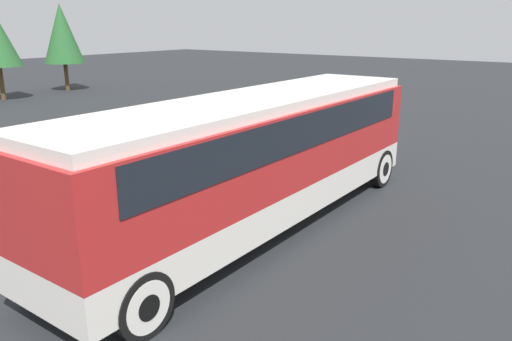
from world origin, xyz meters
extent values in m
plane|color=#26282B|center=(0.00, 0.00, 0.00)|extent=(120.00, 120.00, 0.00)
cube|color=silver|center=(0.00, 0.00, 0.84)|extent=(11.19, 2.55, 0.73)
cube|color=red|center=(0.00, 0.00, 2.06)|extent=(11.19, 2.55, 1.71)
cube|color=black|center=(0.00, 0.00, 2.48)|extent=(9.84, 2.59, 0.77)
cube|color=silver|center=(0.00, 0.00, 3.02)|extent=(10.96, 2.34, 0.22)
cube|color=red|center=(5.44, 0.00, 1.81)|extent=(0.36, 2.44, 1.95)
cylinder|color=black|center=(4.71, -1.16, 0.55)|extent=(1.11, 0.28, 1.11)
cylinder|color=silver|center=(4.71, -1.16, 0.55)|extent=(0.86, 0.30, 0.86)
cylinder|color=black|center=(4.71, -1.16, 0.55)|extent=(0.42, 0.32, 0.42)
cylinder|color=black|center=(4.71, 1.16, 0.55)|extent=(1.11, 0.28, 1.11)
cylinder|color=silver|center=(4.71, 1.16, 0.55)|extent=(0.86, 0.30, 0.86)
cylinder|color=black|center=(4.71, 1.16, 0.55)|extent=(0.42, 0.32, 0.42)
cylinder|color=black|center=(-4.54, -1.16, 0.55)|extent=(1.11, 0.28, 1.11)
cylinder|color=silver|center=(-4.54, -1.16, 0.55)|extent=(0.86, 0.30, 0.86)
cylinder|color=black|center=(-4.54, -1.16, 0.55)|extent=(0.42, 0.32, 0.42)
cylinder|color=black|center=(-4.54, 1.16, 0.55)|extent=(1.11, 0.28, 1.11)
cylinder|color=silver|center=(-4.54, 1.16, 0.55)|extent=(0.86, 0.30, 0.86)
cylinder|color=black|center=(-4.54, 1.16, 0.55)|extent=(0.42, 0.32, 0.42)
cube|color=#7A6B5B|center=(1.31, 5.26, 0.57)|extent=(4.65, 1.75, 0.66)
cube|color=black|center=(1.12, 5.26, 1.14)|extent=(2.42, 1.58, 0.47)
cylinder|color=black|center=(3.19, 4.47, 0.32)|extent=(0.64, 0.22, 0.64)
cylinder|color=black|center=(3.19, 4.47, 0.32)|extent=(0.24, 0.26, 0.24)
cylinder|color=black|center=(3.19, 6.05, 0.32)|extent=(0.64, 0.22, 0.64)
cylinder|color=black|center=(3.19, 6.05, 0.32)|extent=(0.24, 0.26, 0.24)
cylinder|color=black|center=(-0.57, 4.47, 0.32)|extent=(0.64, 0.22, 0.64)
cylinder|color=black|center=(-0.57, 4.47, 0.32)|extent=(0.24, 0.26, 0.24)
cylinder|color=black|center=(-0.57, 6.05, 0.32)|extent=(0.64, 0.22, 0.64)
cylinder|color=black|center=(-0.57, 6.05, 0.32)|extent=(0.24, 0.26, 0.24)
cube|color=silver|center=(2.88, 8.52, 0.58)|extent=(4.50, 1.77, 0.67)
cube|color=black|center=(2.70, 8.52, 1.17)|extent=(2.34, 1.59, 0.52)
cylinder|color=black|center=(4.67, 7.72, 0.32)|extent=(0.65, 0.22, 0.65)
cylinder|color=black|center=(4.67, 7.72, 0.32)|extent=(0.25, 0.26, 0.25)
cylinder|color=black|center=(4.67, 9.31, 0.32)|extent=(0.65, 0.22, 0.65)
cylinder|color=black|center=(4.67, 9.31, 0.32)|extent=(0.25, 0.26, 0.25)
cylinder|color=black|center=(1.08, 7.72, 0.32)|extent=(0.65, 0.22, 0.65)
cylinder|color=black|center=(1.08, 7.72, 0.32)|extent=(0.25, 0.26, 0.25)
cylinder|color=black|center=(1.08, 9.31, 0.32)|extent=(0.65, 0.22, 0.65)
cylinder|color=black|center=(1.08, 9.31, 0.32)|extent=(0.25, 0.26, 0.25)
cylinder|color=black|center=(-1.46, 5.94, 0.32)|extent=(0.64, 0.22, 0.64)
cylinder|color=black|center=(-1.46, 5.94, 0.32)|extent=(0.24, 0.26, 0.24)
cylinder|color=black|center=(-1.46, 7.54, 0.32)|extent=(0.64, 0.22, 0.64)
cylinder|color=black|center=(-1.46, 7.54, 0.32)|extent=(0.24, 0.26, 0.24)
cylinder|color=brown|center=(7.13, 25.02, 1.05)|extent=(0.28, 0.28, 2.09)
cylinder|color=brown|center=(12.26, 25.80, 0.97)|extent=(0.28, 0.28, 1.95)
cone|color=#28602D|center=(12.26, 25.80, 3.97)|extent=(2.74, 2.74, 4.06)
camera|label=1|loc=(-8.95, -6.54, 4.70)|focal=35.00mm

